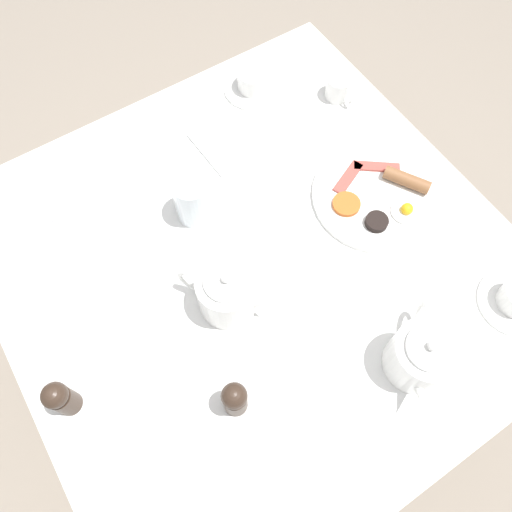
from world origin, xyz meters
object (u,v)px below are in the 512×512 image
at_px(pepper_grinder, 60,398).
at_px(fork_by_plate, 82,228).
at_px(teapot_far, 227,292).
at_px(breakfast_plate, 378,196).
at_px(teapot_near, 421,355).
at_px(creamer_jug, 339,87).
at_px(salt_grinder, 235,399).
at_px(water_glass_tall, 193,199).
at_px(napkin_folded, 220,146).
at_px(teacup_with_saucer_right, 253,82).

height_order(pepper_grinder, fork_by_plate, pepper_grinder).
bearing_deg(teapot_far, pepper_grinder, -124.44).
xyz_separation_m(breakfast_plate, pepper_grinder, (0.05, -0.77, 0.05)).
height_order(teapot_near, fork_by_plate, teapot_near).
distance_m(creamer_jug, salt_grinder, 0.81).
distance_m(teapot_near, water_glass_tall, 0.56).
bearing_deg(pepper_grinder, creamer_jug, 111.13).
bearing_deg(fork_by_plate, pepper_grinder, -27.18).
distance_m(creamer_jug, napkin_folded, 0.34).
relative_size(breakfast_plate, fork_by_plate, 2.08).
bearing_deg(teacup_with_saucer_right, water_glass_tall, -51.82).
bearing_deg(teapot_near, napkin_folded, -133.27).
bearing_deg(teapot_near, breakfast_plate, -165.72).
height_order(pepper_grinder, salt_grinder, same).
xyz_separation_m(water_glass_tall, pepper_grinder, (0.24, -0.41, -0.00)).
bearing_deg(salt_grinder, fork_by_plate, -170.31).
xyz_separation_m(teapot_near, pepper_grinder, (-0.29, -0.59, 0.00)).
relative_size(breakfast_plate, teapot_near, 1.75).
height_order(teacup_with_saucer_right, napkin_folded, teacup_with_saucer_right).
xyz_separation_m(teapot_near, water_glass_tall, (-0.52, -0.19, 0.00)).
height_order(teapot_near, salt_grinder, teapot_near).
xyz_separation_m(pepper_grinder, salt_grinder, (0.17, 0.26, 0.00)).
xyz_separation_m(teacup_with_saucer_right, pepper_grinder, (0.48, -0.72, 0.03)).
bearing_deg(breakfast_plate, creamer_jug, 159.77).
xyz_separation_m(teapot_near, fork_by_plate, (-0.63, -0.42, -0.05)).
bearing_deg(napkin_folded, water_glass_tall, -47.63).
relative_size(teapot_far, pepper_grinder, 1.64).
relative_size(creamer_jug, napkin_folded, 0.57).
relative_size(teapot_near, salt_grinder, 1.52).
bearing_deg(teapot_near, pepper_grinder, -73.22).
bearing_deg(napkin_folded, pepper_grinder, -56.43).
xyz_separation_m(teapot_near, napkin_folded, (-0.65, -0.04, -0.05)).
xyz_separation_m(teacup_with_saucer_right, water_glass_tall, (0.24, -0.31, 0.03)).
bearing_deg(fork_by_plate, napkin_folded, 93.74).
relative_size(water_glass_tall, creamer_jug, 1.33).
distance_m(teapot_near, pepper_grinder, 0.66).
distance_m(creamer_jug, fork_by_plate, 0.71).
bearing_deg(napkin_folded, teacup_with_saucer_right, 124.25).
bearing_deg(water_glass_tall, fork_by_plate, -114.04).
bearing_deg(fork_by_plate, salt_grinder, 9.69).
distance_m(pepper_grinder, salt_grinder, 0.31).
relative_size(teapot_far, fork_by_plate, 1.29).
distance_m(pepper_grinder, fork_by_plate, 0.39).
bearing_deg(teapot_far, teacup_with_saucer_right, 105.60).
bearing_deg(salt_grinder, napkin_folded, 151.73).
xyz_separation_m(teapot_far, salt_grinder, (0.18, -0.09, 0.00)).
height_order(napkin_folded, fork_by_plate, napkin_folded).
bearing_deg(teacup_with_saucer_right, napkin_folded, -55.75).
bearing_deg(teapot_far, water_glass_tall, 130.30).
relative_size(teapot_far, teacup_with_saucer_right, 1.20).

